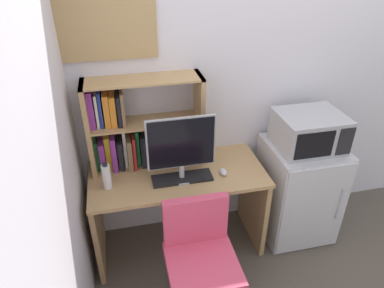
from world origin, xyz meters
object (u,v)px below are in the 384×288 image
hutch_bookshelf (128,127)px  water_bottle (107,176)px  keyboard (182,178)px  desk_chair (200,268)px  wall_corkboard (93,20)px  computer_mouse (223,172)px  microwave (309,131)px  mini_fridge (298,189)px  monitor (181,146)px

hutch_bookshelf → water_bottle: (-0.18, -0.25, -0.22)m
keyboard → desk_chair: desk_chair is taller
hutch_bookshelf → wall_corkboard: (-0.14, 0.09, 0.72)m
computer_mouse → microwave: (0.68, 0.07, 0.22)m
microwave → desk_chair: size_ratio=0.58×
hutch_bookshelf → desk_chair: bearing=-65.1°
hutch_bookshelf → water_bottle: hutch_bookshelf is taller
hutch_bookshelf → wall_corkboard: bearing=146.9°
desk_chair → microwave: bearing=30.0°
desk_chair → keyboard: bearing=92.2°
hutch_bookshelf → mini_fridge: size_ratio=0.98×
computer_mouse → monitor: bearing=178.6°
desk_chair → monitor: bearing=92.2°
keyboard → desk_chair: size_ratio=0.52×
wall_corkboard → water_bottle: bearing=-96.3°
water_bottle → wall_corkboard: 1.01m
computer_mouse → microwave: size_ratio=0.18×
microwave → monitor: bearing=-176.4°
monitor → computer_mouse: (0.30, -0.01, -0.26)m
keyboard → monitor: bearing=95.4°
keyboard → wall_corkboard: 1.19m
hutch_bookshelf → monitor: hutch_bookshelf is taller
mini_fridge → keyboard: bearing=-176.2°
monitor → desk_chair: bearing=-87.8°
hutch_bookshelf → desk_chair: (0.35, -0.75, -0.69)m
water_bottle → desk_chair: (0.53, -0.51, -0.46)m
hutch_bookshelf → microwave: bearing=-8.7°
microwave → hutch_bookshelf: bearing=171.3°
keyboard → microwave: microwave is taller
keyboard → hutch_bookshelf: bearing=141.1°
desk_chair → wall_corkboard: size_ratio=1.04×
monitor → water_bottle: (-0.51, 0.02, -0.18)m
hutch_bookshelf → wall_corkboard: 0.74m
wall_corkboard → monitor: bearing=-36.8°
monitor → microwave: bearing=3.6°
microwave → wall_corkboard: 1.69m
mini_fridge → monitor: bearing=-176.6°
monitor → computer_mouse: monitor is taller
monitor → keyboard: bearing=-84.6°
microwave → computer_mouse: bearing=-174.2°
monitor → mini_fridge: bearing=3.4°
computer_mouse → mini_fridge: 0.75m
monitor → water_bottle: 0.54m
hutch_bookshelf → computer_mouse: 0.75m
hutch_bookshelf → monitor: size_ratio=1.68×
computer_mouse → hutch_bookshelf: bearing=157.0°
water_bottle → desk_chair: 0.87m
computer_mouse → microwave: 0.72m
keyboard → computer_mouse: 0.30m
keyboard → computer_mouse: size_ratio=4.85×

